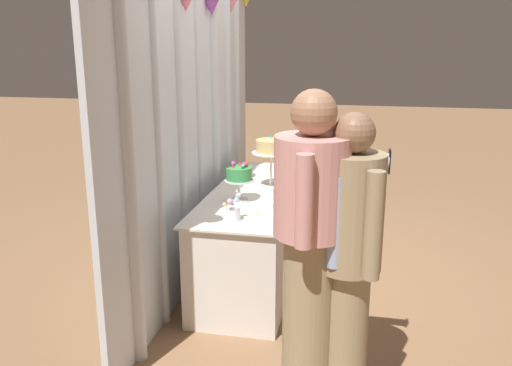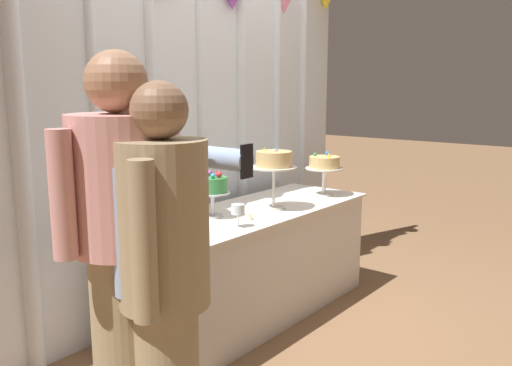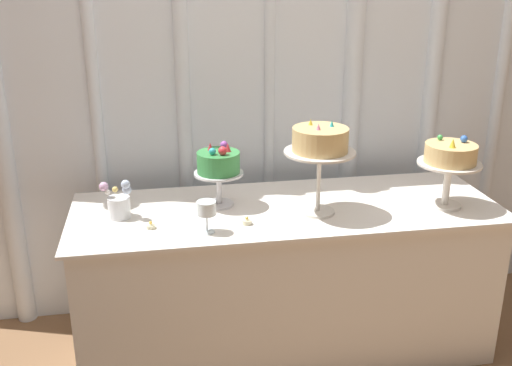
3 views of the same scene
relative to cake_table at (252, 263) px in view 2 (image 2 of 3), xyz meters
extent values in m
plane|color=#846042|center=(0.00, -0.10, -0.37)|extent=(24.00, 24.00, 0.00)
cube|color=silver|center=(0.00, 0.49, 0.94)|extent=(3.36, 0.04, 2.62)
cylinder|color=silver|center=(-1.30, 0.47, 0.94)|extent=(0.10, 0.10, 2.62)
cylinder|color=silver|center=(-0.85, 0.47, 0.94)|extent=(0.06, 0.06, 2.62)
cylinder|color=silver|center=(-0.42, 0.47, 0.94)|extent=(0.07, 0.07, 2.62)
cylinder|color=silver|center=(0.01, 0.47, 0.94)|extent=(0.05, 0.05, 2.62)
cylinder|color=silver|center=(0.44, 0.47, 0.94)|extent=(0.10, 0.10, 2.62)
cylinder|color=silver|center=(0.88, 0.47, 0.94)|extent=(0.09, 0.09, 2.62)
cylinder|color=silver|center=(1.27, 0.47, 0.94)|extent=(0.06, 0.06, 2.62)
cone|color=pink|center=(0.94, 0.43, 1.83)|extent=(0.17, 0.17, 0.16)
cone|color=yellow|center=(1.56, 0.43, 1.92)|extent=(0.17, 0.17, 0.16)
cube|color=white|center=(0.00, 0.00, -0.01)|extent=(1.89, 0.63, 0.72)
cube|color=white|center=(0.00, 0.00, 0.36)|extent=(1.94, 0.68, 0.01)
cylinder|color=silver|center=(-0.30, 0.07, 0.38)|extent=(0.13, 0.13, 0.01)
cylinder|color=silver|center=(-0.30, 0.07, 0.45)|extent=(0.02, 0.02, 0.14)
cylinder|color=silver|center=(-0.30, 0.07, 0.52)|extent=(0.22, 0.22, 0.01)
cylinder|color=#388E47|center=(-0.30, 0.07, 0.58)|extent=(0.19, 0.19, 0.09)
cone|color=#DB333D|center=(-0.26, 0.07, 0.64)|extent=(0.03, 0.03, 0.04)
sphere|color=purple|center=(-0.27, 0.12, 0.64)|extent=(0.04, 0.04, 0.04)
cone|color=#DB333D|center=(-0.33, 0.11, 0.64)|extent=(0.02, 0.02, 0.03)
sphere|color=#2DB2B7|center=(-0.33, 0.04, 0.64)|extent=(0.03, 0.03, 0.03)
sphere|color=#DB333D|center=(-0.28, 0.03, 0.64)|extent=(0.04, 0.04, 0.04)
cylinder|color=silver|center=(0.12, -0.09, 0.38)|extent=(0.15, 0.15, 0.01)
cylinder|color=silver|center=(0.12, -0.09, 0.51)|extent=(0.02, 0.02, 0.26)
cylinder|color=silver|center=(0.12, -0.09, 0.65)|extent=(0.31, 0.31, 0.01)
cylinder|color=#DBB775|center=(0.12, -0.09, 0.71)|extent=(0.24, 0.24, 0.10)
cone|color=#2DB2B7|center=(0.17, -0.08, 0.77)|extent=(0.02, 0.02, 0.03)
cone|color=yellow|center=(0.09, -0.03, 0.77)|extent=(0.02, 0.02, 0.03)
cone|color=pink|center=(0.10, -0.12, 0.77)|extent=(0.02, 0.02, 0.03)
cylinder|color=silver|center=(0.71, -0.12, 0.38)|extent=(0.14, 0.14, 0.01)
cylinder|color=silver|center=(0.71, -0.12, 0.47)|extent=(0.03, 0.03, 0.19)
cylinder|color=silver|center=(0.71, -0.12, 0.57)|extent=(0.28, 0.28, 0.01)
cylinder|color=#DBB775|center=(0.71, -0.12, 0.62)|extent=(0.23, 0.23, 0.08)
sphere|color=blue|center=(0.78, -0.10, 0.68)|extent=(0.03, 0.03, 0.03)
sphere|color=green|center=(0.69, -0.05, 0.68)|extent=(0.02, 0.02, 0.02)
cone|color=yellow|center=(0.69, -0.17, 0.68)|extent=(0.03, 0.03, 0.04)
cylinder|color=silver|center=(-0.38, -0.21, 0.37)|extent=(0.06, 0.06, 0.00)
cylinder|color=silver|center=(-0.38, -0.21, 0.41)|extent=(0.01, 0.01, 0.08)
cylinder|color=silver|center=(-0.38, -0.21, 0.48)|extent=(0.08, 0.08, 0.06)
cylinder|color=silver|center=(-0.74, 0.01, 0.42)|extent=(0.10, 0.10, 0.09)
sphere|color=white|center=(-0.78, 0.00, 0.49)|extent=(0.02, 0.02, 0.02)
sphere|color=#E5C666|center=(-0.76, 0.06, 0.48)|extent=(0.03, 0.03, 0.03)
sphere|color=silver|center=(-0.70, -0.01, 0.50)|extent=(0.04, 0.04, 0.04)
sphere|color=silver|center=(-0.71, -0.02, 0.53)|extent=(0.04, 0.04, 0.04)
sphere|color=#CC9EC6|center=(-0.80, 0.01, 0.51)|extent=(0.04, 0.04, 0.04)
cylinder|color=beige|center=(-0.61, -0.13, 0.38)|extent=(0.04, 0.04, 0.02)
sphere|color=#F9CC4C|center=(-0.61, -0.13, 0.39)|extent=(0.01, 0.01, 0.01)
cylinder|color=beige|center=(-0.21, -0.16, 0.38)|extent=(0.04, 0.04, 0.02)
sphere|color=#F9CC4C|center=(-0.21, -0.16, 0.40)|extent=(0.01, 0.01, 0.01)
cylinder|color=#93ADD6|center=(-1.36, -0.60, 0.69)|extent=(0.46, 0.46, 0.52)
sphere|color=beige|center=(-1.36, -0.60, 1.06)|extent=(0.22, 0.22, 0.22)
cylinder|color=#93ADD6|center=(-1.54, -0.71, 0.68)|extent=(0.08, 0.08, 0.46)
cylinder|color=#93ADD6|center=(-1.18, -0.72, 0.91)|extent=(0.08, 0.46, 0.08)
cube|color=black|center=(-1.18, -0.95, 0.91)|extent=(0.06, 0.01, 0.12)
cylinder|color=#9E8966|center=(-1.45, -0.58, 0.10)|extent=(0.28, 0.28, 0.95)
cylinder|color=#D6938E|center=(-1.45, -0.58, 0.83)|extent=(0.40, 0.40, 0.50)
sphere|color=#A37556|center=(-1.45, -0.58, 1.19)|extent=(0.23, 0.23, 0.23)
cylinder|color=#D6938E|center=(-1.68, -0.57, 0.82)|extent=(0.08, 0.08, 0.44)
cylinder|color=#D6938E|center=(-1.22, -0.59, 0.82)|extent=(0.08, 0.08, 0.44)
cylinder|color=#9E8966|center=(-1.43, -0.77, 0.70)|extent=(0.45, 0.45, 0.60)
sphere|color=#846047|center=(-1.43, -0.77, 1.10)|extent=(0.20, 0.20, 0.20)
cube|color=#664C84|center=(-1.43, -0.92, 0.73)|extent=(0.03, 0.03, 0.38)
cylinder|color=#9E8966|center=(-1.60, -0.88, 0.69)|extent=(0.08, 0.08, 0.53)
cylinder|color=#9E8966|center=(-1.25, -0.66, 0.69)|extent=(0.08, 0.08, 0.53)
camera|label=1|loc=(-4.00, -0.82, 1.53)|focal=37.60mm
camera|label=2|loc=(-2.61, -2.16, 1.18)|focal=36.85mm
camera|label=3|loc=(-0.57, -2.44, 1.40)|focal=41.74mm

